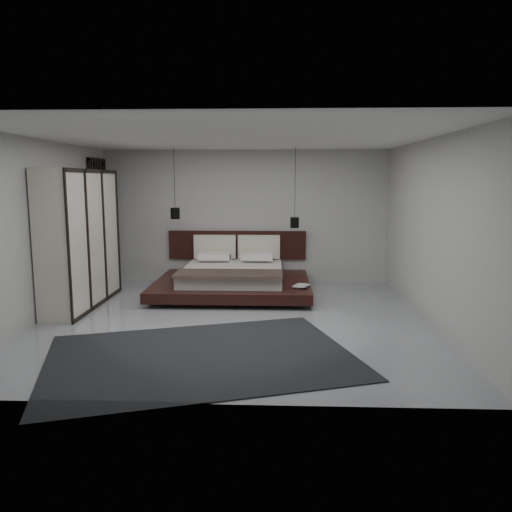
{
  "coord_description": "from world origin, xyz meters",
  "views": [
    {
      "loc": [
        0.66,
        -7.58,
        2.17
      ],
      "look_at": [
        0.3,
        1.2,
        0.83
      ],
      "focal_mm": 35.0,
      "sensor_mm": 36.0,
      "label": 1
    }
  ],
  "objects_px": {
    "bed": "(233,278)",
    "pendant_left": "(175,213)",
    "wardrobe": "(81,239)",
    "pendant_right": "(295,222)",
    "rug": "(201,357)",
    "lattice_screen": "(99,223)"
  },
  "relations": [
    {
      "from": "pendant_right",
      "to": "wardrobe",
      "type": "relative_size",
      "value": 0.65
    },
    {
      "from": "lattice_screen",
      "to": "wardrobe",
      "type": "xyz_separation_m",
      "value": [
        0.25,
        -1.65,
        -0.12
      ]
    },
    {
      "from": "wardrobe",
      "to": "bed",
      "type": "bearing_deg",
      "value": 23.56
    },
    {
      "from": "rug",
      "to": "lattice_screen",
      "type": "bearing_deg",
      "value": 122.94
    },
    {
      "from": "pendant_left",
      "to": "rug",
      "type": "relative_size",
      "value": 0.38
    },
    {
      "from": "lattice_screen",
      "to": "rug",
      "type": "relative_size",
      "value": 0.71
    },
    {
      "from": "lattice_screen",
      "to": "bed",
      "type": "bearing_deg",
      "value": -11.15
    },
    {
      "from": "bed",
      "to": "pendant_left",
      "type": "xyz_separation_m",
      "value": [
        -1.2,
        0.47,
        1.22
      ]
    },
    {
      "from": "pendant_right",
      "to": "rug",
      "type": "xyz_separation_m",
      "value": [
        -1.29,
        -4.08,
        -1.33
      ]
    },
    {
      "from": "lattice_screen",
      "to": "wardrobe",
      "type": "height_order",
      "value": "lattice_screen"
    },
    {
      "from": "pendant_left",
      "to": "wardrobe",
      "type": "xyz_separation_m",
      "value": [
        -1.33,
        -1.58,
        -0.34
      ]
    },
    {
      "from": "pendant_right",
      "to": "rug",
      "type": "distance_m",
      "value": 4.48
    },
    {
      "from": "bed",
      "to": "pendant_right",
      "type": "relative_size",
      "value": 1.86
    },
    {
      "from": "lattice_screen",
      "to": "rug",
      "type": "bearing_deg",
      "value": -57.06
    },
    {
      "from": "lattice_screen",
      "to": "wardrobe",
      "type": "bearing_deg",
      "value": -81.32
    },
    {
      "from": "bed",
      "to": "wardrobe",
      "type": "distance_m",
      "value": 2.89
    },
    {
      "from": "rug",
      "to": "pendant_left",
      "type": "bearing_deg",
      "value": 105.23
    },
    {
      "from": "lattice_screen",
      "to": "pendant_right",
      "type": "bearing_deg",
      "value": -1.06
    },
    {
      "from": "bed",
      "to": "lattice_screen",
      "type": "bearing_deg",
      "value": 168.85
    },
    {
      "from": "pendant_left",
      "to": "pendant_right",
      "type": "relative_size",
      "value": 0.89
    },
    {
      "from": "lattice_screen",
      "to": "bed",
      "type": "height_order",
      "value": "lattice_screen"
    },
    {
      "from": "wardrobe",
      "to": "rug",
      "type": "height_order",
      "value": "wardrobe"
    }
  ]
}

